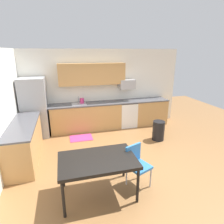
{
  "coord_description": "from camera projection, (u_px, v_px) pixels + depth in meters",
  "views": [
    {
      "loc": [
        -1.29,
        -3.85,
        2.62
      ],
      "look_at": [
        0.0,
        1.0,
        1.0
      ],
      "focal_mm": 30.29,
      "sensor_mm": 36.0,
      "label": 1
    }
  ],
  "objects": [
    {
      "name": "floor_mat",
      "position": [
        81.0,
        138.0,
        5.97
      ],
      "size": [
        0.7,
        0.5,
        0.01
      ],
      "primitive_type": "cube",
      "color": "#CC3372",
      "rests_on": "ground"
    },
    {
      "name": "cabinet_run_left",
      "position": [
        25.0,
        143.0,
        4.7
      ],
      "size": [
        0.6,
        2.0,
        0.9
      ],
      "primitive_type": "cube",
      "color": "tan",
      "rests_on": "ground"
    },
    {
      "name": "dining_table",
      "position": [
        98.0,
        162.0,
        3.43
      ],
      "size": [
        1.4,
        0.9,
        0.76
      ],
      "color": "black",
      "rests_on": "ground"
    },
    {
      "name": "kettle",
      "position": [
        82.0,
        101.0,
        6.34
      ],
      "size": [
        0.14,
        0.14,
        0.2
      ],
      "primitive_type": "cylinder",
      "color": "#CC3372",
      "rests_on": "countertop_back"
    },
    {
      "name": "cabinet_run_back",
      "position": [
        86.0,
        117.0,
        6.5
      ],
      "size": [
        2.36,
        0.6,
        0.9
      ],
      "primitive_type": "cube",
      "color": "tan",
      "rests_on": "ground"
    },
    {
      "name": "refrigerator",
      "position": [
        35.0,
        108.0,
        5.89
      ],
      "size": [
        0.76,
        0.7,
        1.87
      ],
      "primitive_type": "cube",
      "color": "#9EA0A5",
      "rests_on": "ground"
    },
    {
      "name": "countertop_back",
      "position": [
        102.0,
        103.0,
        6.5
      ],
      "size": [
        4.8,
        0.64,
        0.04
      ],
      "primitive_type": "cube",
      "color": "#4C4C51",
      "rests_on": "cabinet_run_back"
    },
    {
      "name": "sink_basin",
      "position": [
        79.0,
        106.0,
        6.31
      ],
      "size": [
        0.48,
        0.4,
        0.14
      ],
      "primitive_type": "cube",
      "color": "#A5A8AD",
      "rests_on": "countertop_back"
    },
    {
      "name": "sink_faucet",
      "position": [
        78.0,
        100.0,
        6.43
      ],
      "size": [
        0.02,
        0.02,
        0.24
      ],
      "primitive_type": "cylinder",
      "color": "#B2B5BA",
      "rests_on": "countertop_back"
    },
    {
      "name": "cabinet_run_back_right",
      "position": [
        150.0,
        112.0,
        7.08
      ],
      "size": [
        1.19,
        0.6,
        0.9
      ],
      "primitive_type": "cube",
      "color": "tan",
      "rests_on": "ground"
    },
    {
      "name": "countertop_left",
      "position": [
        22.0,
        125.0,
        4.55
      ],
      "size": [
        0.64,
        2.0,
        0.04
      ],
      "primitive_type": "cube",
      "color": "#4C4C51",
      "rests_on": "cabinet_run_left"
    },
    {
      "name": "ground_plane",
      "position": [
        122.0,
        162.0,
        4.66
      ],
      "size": [
        12.0,
        12.0,
        0.0
      ],
      "primitive_type": "plane",
      "color": "olive"
    },
    {
      "name": "oven_range",
      "position": [
        127.0,
        114.0,
        6.86
      ],
      "size": [
        0.6,
        0.6,
        0.91
      ],
      "color": "white",
      "rests_on": "ground"
    },
    {
      "name": "microwave",
      "position": [
        127.0,
        84.0,
        6.63
      ],
      "size": [
        0.54,
        0.36,
        0.32
      ],
      "primitive_type": "cube",
      "color": "#9EA0A5"
    },
    {
      "name": "chair_near_table",
      "position": [
        137.0,
        162.0,
        3.76
      ],
      "size": [
        0.52,
        0.52,
        0.85
      ],
      "color": "#2D72B7",
      "rests_on": "ground"
    },
    {
      "name": "upper_cabinets_back",
      "position": [
        92.0,
        74.0,
        6.24
      ],
      "size": [
        2.2,
        0.34,
        0.7
      ],
      "primitive_type": "cube",
      "color": "tan"
    },
    {
      "name": "wall_back",
      "position": [
        100.0,
        89.0,
        6.69
      ],
      "size": [
        5.8,
        0.1,
        2.7
      ],
      "primitive_type": "cube",
      "color": "white",
      "rests_on": "ground"
    },
    {
      "name": "trash_bin",
      "position": [
        158.0,
        131.0,
        5.79
      ],
      "size": [
        0.36,
        0.36,
        0.6
      ],
      "primitive_type": "cylinder",
      "color": "black",
      "rests_on": "ground"
    }
  ]
}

